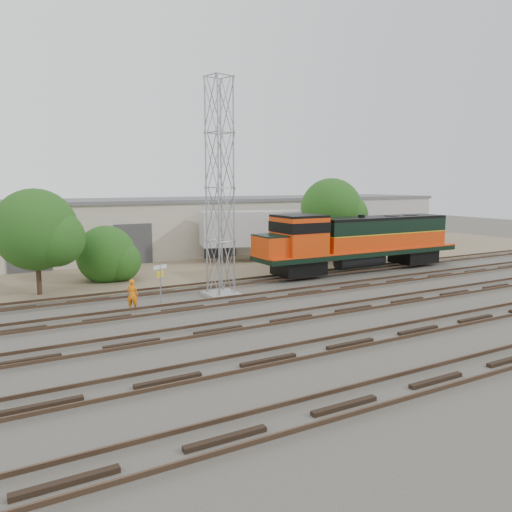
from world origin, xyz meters
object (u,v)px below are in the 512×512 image
worker (132,295)px  semi_trailer (285,229)px  locomotive (358,240)px  signal_tower (220,192)px

worker → semi_trailer: (16.80, 11.10, 1.89)m
locomotive → worker: size_ratio=10.45×
signal_tower → worker: (-5.64, -0.85, -5.40)m
locomotive → worker: bearing=-170.1°
signal_tower → worker: bearing=-171.4°
locomotive → signal_tower: size_ratio=1.39×
semi_trailer → signal_tower: bearing=-122.7°
signal_tower → worker: 7.85m
worker → semi_trailer: semi_trailer is taller
worker → semi_trailer: bearing=-118.4°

